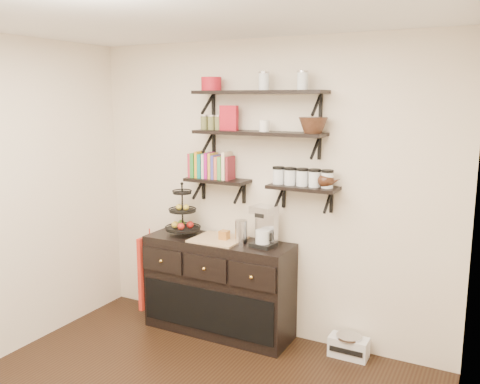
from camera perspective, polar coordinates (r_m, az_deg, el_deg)
name	(u,v)px	position (r m, az deg, el deg)	size (l,w,h in m)	color
ceiling	(135,5)	(3.10, -11.69, 19.85)	(3.50, 3.50, 0.02)	white
back_wall	(264,191)	(4.63, 2.74, 0.12)	(3.50, 0.02, 2.70)	silver
right_wall	(451,285)	(2.53, 22.59, -9.61)	(0.02, 3.50, 2.70)	silver
shelf_top	(259,92)	(4.44, 2.11, 11.10)	(1.20, 0.27, 0.23)	black
shelf_mid	(258,133)	(4.45, 2.08, 6.59)	(1.20, 0.27, 0.23)	black
shelf_low_left	(218,181)	(4.71, -2.51, 1.25)	(0.60, 0.25, 0.23)	black
shelf_low_right	(303,188)	(4.35, 7.11, 0.41)	(0.60, 0.25, 0.23)	black
cookbooks	(213,166)	(4.71, -3.09, 2.94)	(0.43, 0.15, 0.26)	#B0263C
glass_canisters	(302,178)	(4.34, 7.00, 1.55)	(0.54, 0.10, 0.13)	silver
sideboard	(219,286)	(4.83, -2.42, -10.50)	(1.40, 0.50, 0.92)	black
fruit_stand	(183,218)	(4.85, -6.42, -2.87)	(0.33, 0.33, 0.49)	black
candle	(224,235)	(4.65, -1.78, -4.84)	(0.08, 0.08, 0.08)	#A06124
coffee_maker	(265,227)	(4.46, 2.80, -3.92)	(0.22, 0.22, 0.36)	black
thermal_carafe	(241,232)	(4.53, 0.14, -4.53)	(0.11, 0.11, 0.22)	silver
apron	(149,271)	(5.12, -10.17, -8.71)	(0.04, 0.31, 0.72)	#B51913
radio	(349,346)	(4.63, 12.11, -16.57)	(0.33, 0.22, 0.20)	silver
recipe_box	(229,118)	(4.57, -1.25, 8.31)	(0.16, 0.06, 0.22)	#A51220
walnut_bowl	(313,125)	(4.25, 8.21, 7.43)	(0.24, 0.24, 0.13)	black
ramekins	(264,126)	(4.42, 2.73, 7.42)	(0.09, 0.09, 0.10)	white
teapot	(326,179)	(4.27, 9.64, 1.40)	(0.19, 0.14, 0.14)	#341B0F
red_pot	(211,84)	(4.66, -3.24, 12.03)	(0.18, 0.18, 0.12)	#A51220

